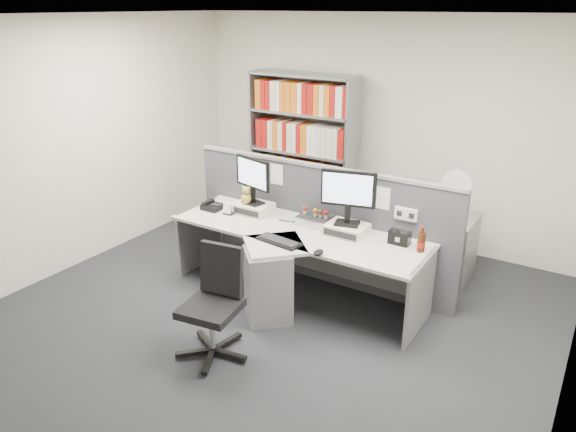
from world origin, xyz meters
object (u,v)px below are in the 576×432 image
Objects in this scene: desk at (285,262)px; cola_bottle at (421,242)px; mouse at (318,252)px; filing_cabinet at (450,248)px; keyboard at (279,241)px; shelving_unit at (303,155)px; monitor_right at (348,193)px; office_chair at (215,300)px; speaker at (400,237)px; desk_fan at (457,188)px; desk_calendar at (228,210)px; desktop_pc at (316,220)px; desk_phone at (212,206)px; monitor_left at (253,177)px.

desk is 10.79× the size of cola_bottle.
cola_bottle is at bearing 36.45° from mouse.
keyboard is at bearing -127.71° from filing_cabinet.
shelving_unit reaches higher than filing_cabinet.
monitor_right is 0.57× the size of office_chair.
filing_cabinet is at bearing 76.68° from speaker.
desk_fan is (0.00, -0.00, 0.68)m from filing_cabinet.
desk_calendar is 1.67m from shelving_unit.
cola_bottle is 0.46× the size of desk_fan.
office_chair reaches higher than desk_calendar.
speaker is 0.21× the size of office_chair.
desktop_pc is 1.59× the size of desk_phone.
keyboard reaches higher than desk.
cola_bottle reaches higher than filing_cabinet.
monitor_left is (-0.64, 0.38, 0.66)m from desk.
desk_phone is at bearing -159.26° from monitor_left.
office_chair is (-1.28, -2.36, -0.53)m from desk_fan.
office_chair is at bearing -67.41° from monitor_left.
desk_calendar is 2.37m from desk_fan.
desk_fan reaches higher than desk.
office_chair is at bearing -50.10° from desk_phone.
shelving_unit is 3.81× the size of desk_fan.
desk_fan is (0.01, 1.02, 0.22)m from cola_bottle.
desktop_pc is 1.12m from cola_bottle.
desktop_pc is at bearing -139.90° from desk_fan.
desk_calendar is 0.17× the size of filing_cabinet.
desktop_pc is at bearing 80.14° from desk.
desk_calendar is at bearing -6.89° from desk_phone.
office_chair is at bearing -96.79° from keyboard.
office_chair is at bearing -111.94° from monitor_right.
monitor_left is 1.28m from mouse.
shelving_unit is at bearing 115.96° from desk.
speaker is at bearing -103.33° from desk_fan.
filing_cabinet is at bearing 89.61° from cola_bottle.
keyboard is 1.11m from speaker.
desk_calendar is at bearing -149.22° from desk_fan.
speaker is (1.80, 0.24, 0.01)m from desk_calendar.
mouse is 0.23× the size of desk_fan.
desk_fan is 0.57× the size of office_chair.
office_chair is (0.56, -1.34, -0.62)m from monitor_left.
cola_bottle is at bearing 46.47° from office_chair.
keyboard is at bearing -65.13° from shelving_unit.
desk_calendar reaches higher than desktop_pc.
monitor_right reaches higher than filing_cabinet.
desk_fan is at bearing 61.48° from office_chair.
desk is 5.27× the size of monitor_left.
monitor_left is at bearing 179.97° from cola_bottle.
filing_cabinet is (2.03, 1.21, -0.42)m from desk_calendar.
shelving_unit is (-1.87, 1.41, 0.19)m from speaker.
monitor_left is 2.41× the size of desk_phone.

